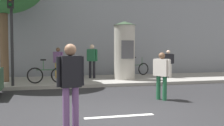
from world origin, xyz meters
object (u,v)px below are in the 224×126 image
object	(u,v)px
pedestrian_with_backpack	(92,58)
pedestrian_in_light_jacket	(58,60)
bicycle_upright	(136,69)
pedestrian_in_dark_shirt	(71,80)
pedestrian_with_bag	(162,72)
traffic_light	(11,21)
bicycle_leaning	(47,75)
poster_column	(124,50)
pedestrian_in_red_top	(168,62)

from	to	relation	value
pedestrian_with_backpack	pedestrian_in_light_jacket	distance (m)	1.80
bicycle_upright	pedestrian_in_dark_shirt	bearing A→B (deg)	-116.73
pedestrian_with_bag	pedestrian_with_backpack	xyz separation A→B (m)	(-1.40, 5.68, 0.27)
pedestrian_with_backpack	bicycle_upright	world-z (taller)	pedestrian_with_backpack
pedestrian_with_bag	pedestrian_in_light_jacket	bearing A→B (deg)	117.39
traffic_light	bicycle_leaning	world-z (taller)	traffic_light
poster_column	pedestrian_with_bag	distance (m)	4.91
pedestrian_in_dark_shirt	bicycle_upright	distance (m)	10.22
pedestrian_in_light_jacket	pedestrian_with_backpack	bearing A→B (deg)	-12.66
pedestrian_with_bag	bicycle_upright	size ratio (longest dim) A/B	0.91
pedestrian_in_dark_shirt	pedestrian_in_red_top	distance (m)	9.61
traffic_light	pedestrian_with_bag	bearing A→B (deg)	-34.25
pedestrian_in_dark_shirt	bicycle_upright	xyz separation A→B (m)	(4.59, 9.12, -0.52)
traffic_light	pedestrian_in_dark_shirt	xyz separation A→B (m)	(1.88, -6.09, -1.77)
bicycle_leaning	pedestrian_in_dark_shirt	bearing A→B (deg)	-85.90
bicycle_leaning	pedestrian_with_backpack	bearing A→B (deg)	34.15
pedestrian_in_dark_shirt	bicycle_leaning	size ratio (longest dim) A/B	1.02
bicycle_upright	pedestrian_in_red_top	bearing A→B (deg)	-49.61
traffic_light	bicycle_upright	distance (m)	7.51
bicycle_upright	pedestrian_in_light_jacket	bearing A→B (deg)	-174.40
bicycle_upright	pedestrian_with_bag	bearing A→B (deg)	-101.72
pedestrian_in_red_top	pedestrian_with_backpack	bearing A→B (deg)	170.24
bicycle_leaning	bicycle_upright	bearing A→B (deg)	25.43
pedestrian_in_red_top	pedestrian_in_dark_shirt	bearing A→B (deg)	-127.84
pedestrian_in_dark_shirt	poster_column	bearing A→B (deg)	65.59
pedestrian_with_bag	pedestrian_in_red_top	size ratio (longest dim) A/B	1.06
pedestrian_with_backpack	pedestrian_in_red_top	size ratio (longest dim) A/B	1.20
pedestrian_with_bag	bicycle_leaning	distance (m)	5.56
traffic_light	bicycle_leaning	bearing A→B (deg)	23.79
pedestrian_in_dark_shirt	bicycle_upright	size ratio (longest dim) A/B	1.04
pedestrian_with_backpack	pedestrian_in_light_jacket	world-z (taller)	pedestrian_with_backpack
pedestrian_in_light_jacket	bicycle_upright	bearing A→B (deg)	5.60
bicycle_leaning	bicycle_upright	distance (m)	5.62
traffic_light	poster_column	bearing A→B (deg)	14.61
pedestrian_in_light_jacket	traffic_light	bearing A→B (deg)	-127.35
pedestrian_in_dark_shirt	pedestrian_with_backpack	size ratio (longest dim) A/B	1.01
pedestrian_in_red_top	pedestrian_with_bag	bearing A→B (deg)	-118.04
traffic_light	poster_column	size ratio (longest dim) A/B	1.34
pedestrian_in_dark_shirt	traffic_light	bearing A→B (deg)	107.17
bicycle_leaning	pedestrian_in_light_jacket	bearing A→B (deg)	73.77
pedestrian_in_red_top	bicycle_upright	distance (m)	2.07
poster_column	pedestrian_with_backpack	xyz separation A→B (m)	(-1.54, 0.82, -0.44)
bicycle_leaning	pedestrian_with_bag	bearing A→B (deg)	-47.81
pedestrian_with_backpack	bicycle_leaning	world-z (taller)	pedestrian_with_backpack
pedestrian_in_light_jacket	bicycle_leaning	distance (m)	2.13
pedestrian_with_bag	pedestrian_in_red_top	world-z (taller)	pedestrian_in_red_top
pedestrian_with_backpack	pedestrian_in_light_jacket	size ratio (longest dim) A/B	1.10
pedestrian_in_light_jacket	bicycle_leaning	xyz separation A→B (m)	(-0.57, -1.97, -0.57)
traffic_light	pedestrian_with_backpack	bearing A→B (deg)	30.50
pedestrian_in_red_top	bicycle_leaning	distance (m)	6.45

